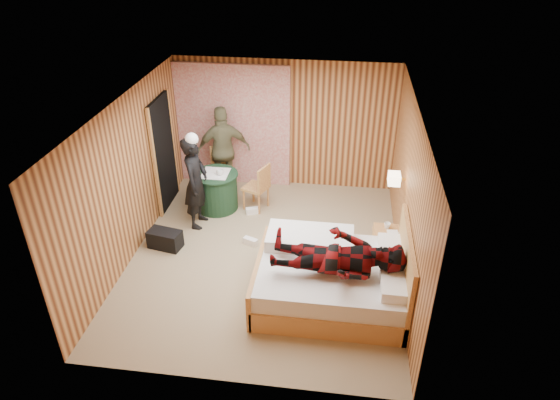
# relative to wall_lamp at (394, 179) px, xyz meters

# --- Properties ---
(floor) EXTENTS (4.20, 5.00, 0.01)m
(floor) POSITION_rel_wall_lamp_xyz_m (-1.92, -0.45, -1.30)
(floor) COLOR tan
(floor) RESTS_ON ground
(ceiling) EXTENTS (4.20, 5.00, 0.01)m
(ceiling) POSITION_rel_wall_lamp_xyz_m (-1.92, -0.45, 1.20)
(ceiling) COLOR white
(ceiling) RESTS_ON wall_back
(wall_back) EXTENTS (4.20, 0.02, 2.50)m
(wall_back) POSITION_rel_wall_lamp_xyz_m (-1.92, 2.05, -0.05)
(wall_back) COLOR tan
(wall_back) RESTS_ON floor
(wall_left) EXTENTS (0.02, 5.00, 2.50)m
(wall_left) POSITION_rel_wall_lamp_xyz_m (-4.02, -0.45, -0.05)
(wall_left) COLOR tan
(wall_left) RESTS_ON floor
(wall_right) EXTENTS (0.02, 5.00, 2.50)m
(wall_right) POSITION_rel_wall_lamp_xyz_m (0.18, -0.45, -0.05)
(wall_right) COLOR tan
(wall_right) RESTS_ON floor
(curtain) EXTENTS (2.20, 0.08, 2.40)m
(curtain) POSITION_rel_wall_lamp_xyz_m (-2.92, 1.98, -0.10)
(curtain) COLOR beige
(curtain) RESTS_ON floor
(doorway) EXTENTS (0.06, 0.90, 2.05)m
(doorway) POSITION_rel_wall_lamp_xyz_m (-3.98, 0.95, -0.28)
(doorway) COLOR black
(doorway) RESTS_ON floor
(wall_lamp) EXTENTS (0.26, 0.24, 0.16)m
(wall_lamp) POSITION_rel_wall_lamp_xyz_m (0.00, 0.00, 0.00)
(wall_lamp) COLOR gold
(wall_lamp) RESTS_ON wall_right
(bed) EXTENTS (2.12, 1.67, 1.15)m
(bed) POSITION_rel_wall_lamp_xyz_m (-0.80, -1.28, -0.97)
(bed) COLOR #EAB85F
(bed) RESTS_ON floor
(nightstand) EXTENTS (0.41, 0.56, 0.54)m
(nightstand) POSITION_rel_wall_lamp_xyz_m (-0.04, -0.35, -1.02)
(nightstand) COLOR #EAB85F
(nightstand) RESTS_ON floor
(round_table) EXTENTS (0.81, 0.81, 0.72)m
(round_table) POSITION_rel_wall_lamp_xyz_m (-3.04, 0.90, -0.94)
(round_table) COLOR #1B3C27
(round_table) RESTS_ON floor
(chair_far) EXTENTS (0.55, 0.55, 0.93)m
(chair_far) POSITION_rel_wall_lamp_xyz_m (-3.07, 1.54, -0.76)
(chair_far) COLOR #EAB85F
(chair_far) RESTS_ON floor
(chair_near) EXTENTS (0.52, 0.52, 0.89)m
(chair_near) POSITION_rel_wall_lamp_xyz_m (-2.25, 0.96, -0.79)
(chair_near) COLOR #EAB85F
(chair_near) RESTS_ON floor
(duffel_bag) EXTENTS (0.58, 0.39, 0.30)m
(duffel_bag) POSITION_rel_wall_lamp_xyz_m (-3.59, -0.43, -1.15)
(duffel_bag) COLOR black
(duffel_bag) RESTS_ON floor
(sneaker_left) EXTENTS (0.26, 0.18, 0.11)m
(sneaker_left) POSITION_rel_wall_lamp_xyz_m (-2.22, -0.17, -1.25)
(sneaker_left) COLOR white
(sneaker_left) RESTS_ON floor
(sneaker_right) EXTENTS (0.27, 0.18, 0.11)m
(sneaker_right) POSITION_rel_wall_lamp_xyz_m (-2.35, 0.78, -1.24)
(sneaker_right) COLOR white
(sneaker_right) RESTS_ON floor
(woman_standing) EXTENTS (0.42, 0.62, 1.64)m
(woman_standing) POSITION_rel_wall_lamp_xyz_m (-3.23, 0.32, -0.48)
(woman_standing) COLOR black
(woman_standing) RESTS_ON floor
(man_at_table) EXTENTS (1.09, 0.73, 1.72)m
(man_at_table) POSITION_rel_wall_lamp_xyz_m (-3.04, 1.58, -0.44)
(man_at_table) COLOR #6E6C49
(man_at_table) RESTS_ON floor
(man_on_bed) EXTENTS (0.86, 0.67, 1.77)m
(man_on_bed) POSITION_rel_wall_lamp_xyz_m (-0.77, -1.51, -0.29)
(man_on_bed) COLOR #5F090A
(man_on_bed) RESTS_ON bed
(book_lower) EXTENTS (0.18, 0.23, 0.02)m
(book_lower) POSITION_rel_wall_lamp_xyz_m (-0.04, -0.40, -0.75)
(book_lower) COLOR white
(book_lower) RESTS_ON nightstand
(book_upper) EXTENTS (0.25, 0.28, 0.02)m
(book_upper) POSITION_rel_wall_lamp_xyz_m (-0.04, -0.40, -0.73)
(book_upper) COLOR white
(book_upper) RESTS_ON nightstand
(cup_nightstand) EXTENTS (0.12, 0.12, 0.09)m
(cup_nightstand) POSITION_rel_wall_lamp_xyz_m (-0.04, -0.22, -0.71)
(cup_nightstand) COLOR white
(cup_nightstand) RESTS_ON nightstand
(cup_table) EXTENTS (0.16, 0.16, 0.10)m
(cup_table) POSITION_rel_wall_lamp_xyz_m (-2.94, 0.85, -0.53)
(cup_table) COLOR white
(cup_table) RESTS_ON round_table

